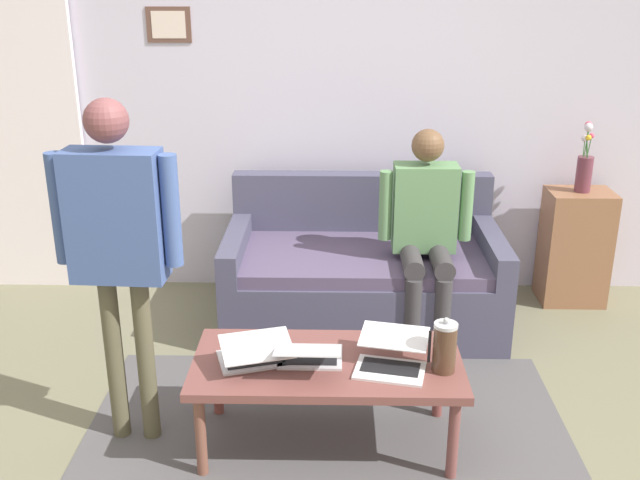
# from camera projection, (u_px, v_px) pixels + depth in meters

# --- Properties ---
(ground_plane) EXTENTS (7.68, 7.68, 0.00)m
(ground_plane) POSITION_uv_depth(u_px,v_px,m) (309.00, 475.00, 3.29)
(ground_plane) COLOR #726F55
(area_rug) EXTENTS (2.37, 1.85, 0.01)m
(area_rug) POSITION_uv_depth(u_px,v_px,m) (327.00, 455.00, 3.43)
(area_rug) COLOR #524F51
(area_rug) RESTS_ON ground_plane
(back_wall) EXTENTS (7.04, 0.11, 2.70)m
(back_wall) POSITION_uv_depth(u_px,v_px,m) (319.00, 95.00, 4.89)
(back_wall) COLOR silver
(back_wall) RESTS_ON ground_plane
(interior_door) EXTENTS (0.82, 0.09, 2.05)m
(interior_door) POSITION_uv_depth(u_px,v_px,m) (23.00, 145.00, 4.96)
(interior_door) COLOR white
(interior_door) RESTS_ON ground_plane
(couch) EXTENTS (1.70, 0.95, 0.88)m
(couch) POSITION_uv_depth(u_px,v_px,m) (362.00, 276.00, 4.67)
(couch) COLOR #47455C
(couch) RESTS_ON ground_plane
(coffee_table) EXTENTS (1.24, 0.61, 0.45)m
(coffee_table) POSITION_uv_depth(u_px,v_px,m) (327.00, 369.00, 3.38)
(coffee_table) COLOR brown
(coffee_table) RESTS_ON ground_plane
(laptop_left) EXTENTS (0.30, 0.37, 0.15)m
(laptop_left) POSITION_uv_depth(u_px,v_px,m) (309.00, 355.00, 3.33)
(laptop_left) COLOR silver
(laptop_left) RESTS_ON coffee_table
(laptop_center) EXTENTS (0.37, 0.39, 0.13)m
(laptop_center) POSITION_uv_depth(u_px,v_px,m) (391.00, 358.00, 3.30)
(laptop_center) COLOR silver
(laptop_center) RESTS_ON coffee_table
(laptop_right) EXTENTS (0.39, 0.38, 0.14)m
(laptop_right) POSITION_uv_depth(u_px,v_px,m) (255.00, 354.00, 3.33)
(laptop_right) COLOR silver
(laptop_right) RESTS_ON coffee_table
(french_press) EXTENTS (0.13, 0.11, 0.26)m
(french_press) POSITION_uv_depth(u_px,v_px,m) (444.00, 347.00, 3.24)
(french_press) COLOR #4C3323
(french_press) RESTS_ON coffee_table
(side_shelf) EXTENTS (0.42, 0.32, 0.78)m
(side_shelf) POSITION_uv_depth(u_px,v_px,m) (575.00, 247.00, 4.92)
(side_shelf) COLOR #8F5E40
(side_shelf) RESTS_ON ground_plane
(flower_vase) EXTENTS (0.10, 0.10, 0.46)m
(flower_vase) POSITION_uv_depth(u_px,v_px,m) (585.00, 168.00, 4.73)
(flower_vase) COLOR brown
(flower_vase) RESTS_ON side_shelf
(person_standing) EXTENTS (0.58, 0.20, 1.64)m
(person_standing) POSITION_uv_depth(u_px,v_px,m) (117.00, 232.00, 3.22)
(person_standing) COLOR brown
(person_standing) RESTS_ON ground_plane
(person_seated) EXTENTS (0.55, 0.51, 1.28)m
(person_seated) POSITION_uv_depth(u_px,v_px,m) (426.00, 225.00, 4.30)
(person_seated) COLOR #393638
(person_seated) RESTS_ON ground_plane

